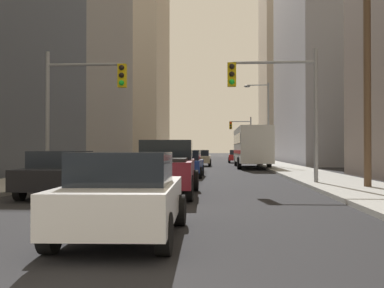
{
  "coord_description": "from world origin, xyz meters",
  "views": [
    {
      "loc": [
        1.81,
        -2.85,
        1.57
      ],
      "look_at": [
        0.0,
        26.85,
        1.92
      ],
      "focal_mm": 43.24,
      "sensor_mm": 36.0,
      "label": 1
    }
  ],
  "objects_px": {
    "pickup_truck_maroon": "(164,168)",
    "sedan_blue": "(186,164)",
    "sedan_beige": "(201,158)",
    "city_bus": "(251,145)",
    "traffic_signal_near_left": "(82,95)",
    "sedan_black": "(62,173)",
    "sedan_red": "(237,156)",
    "traffic_signal_near_right": "(277,93)",
    "sedan_white": "(125,194)",
    "traffic_signal_far_right": "(242,132)"
  },
  "relations": [
    {
      "from": "traffic_signal_far_right",
      "to": "pickup_truck_maroon",
      "type": "bearing_deg",
      "value": -95.82
    },
    {
      "from": "pickup_truck_maroon",
      "to": "sedan_red",
      "type": "relative_size",
      "value": 1.29
    },
    {
      "from": "pickup_truck_maroon",
      "to": "traffic_signal_near_right",
      "type": "xyz_separation_m",
      "value": [
        4.41,
        4.65,
        3.12
      ]
    },
    {
      "from": "sedan_red",
      "to": "traffic_signal_near_left",
      "type": "height_order",
      "value": "traffic_signal_near_left"
    },
    {
      "from": "sedan_white",
      "to": "traffic_signal_near_left",
      "type": "height_order",
      "value": "traffic_signal_near_left"
    },
    {
      "from": "city_bus",
      "to": "sedan_red",
      "type": "height_order",
      "value": "city_bus"
    },
    {
      "from": "sedan_black",
      "to": "traffic_signal_near_right",
      "type": "distance_m",
      "value": 9.96
    },
    {
      "from": "traffic_signal_near_left",
      "to": "sedan_blue",
      "type": "bearing_deg",
      "value": 53.32
    },
    {
      "from": "traffic_signal_near_right",
      "to": "traffic_signal_far_right",
      "type": "xyz_separation_m",
      "value": [
        0.43,
        42.82,
        -0.05
      ]
    },
    {
      "from": "city_bus",
      "to": "sedan_blue",
      "type": "bearing_deg",
      "value": -108.35
    },
    {
      "from": "sedan_black",
      "to": "sedan_red",
      "type": "bearing_deg",
      "value": 79.69
    },
    {
      "from": "pickup_truck_maroon",
      "to": "sedan_blue",
      "type": "xyz_separation_m",
      "value": [
        -0.02,
        10.41,
        -0.16
      ]
    },
    {
      "from": "city_bus",
      "to": "traffic_signal_near_left",
      "type": "distance_m",
      "value": 21.72
    },
    {
      "from": "sedan_red",
      "to": "traffic_signal_near_left",
      "type": "distance_m",
      "value": 35.31
    },
    {
      "from": "city_bus",
      "to": "sedan_beige",
      "type": "distance_m",
      "value": 5.89
    },
    {
      "from": "pickup_truck_maroon",
      "to": "sedan_blue",
      "type": "bearing_deg",
      "value": 90.13
    },
    {
      "from": "city_bus",
      "to": "traffic_signal_near_left",
      "type": "xyz_separation_m",
      "value": [
        -8.91,
        -19.7,
        2.11
      ]
    },
    {
      "from": "sedan_red",
      "to": "traffic_signal_far_right",
      "type": "height_order",
      "value": "traffic_signal_far_right"
    },
    {
      "from": "pickup_truck_maroon",
      "to": "sedan_blue",
      "type": "relative_size",
      "value": 1.29
    },
    {
      "from": "sedan_blue",
      "to": "traffic_signal_far_right",
      "type": "xyz_separation_m",
      "value": [
        4.86,
        37.07,
        3.23
      ]
    },
    {
      "from": "sedan_beige",
      "to": "sedan_red",
      "type": "bearing_deg",
      "value": 70.92
    },
    {
      "from": "traffic_signal_near_left",
      "to": "pickup_truck_maroon",
      "type": "bearing_deg",
      "value": -47.17
    },
    {
      "from": "sedan_white",
      "to": "sedan_blue",
      "type": "relative_size",
      "value": 1.01
    },
    {
      "from": "traffic_signal_near_right",
      "to": "traffic_signal_near_left",
      "type": "bearing_deg",
      "value": -180.0
    },
    {
      "from": "traffic_signal_near_left",
      "to": "sedan_black",
      "type": "bearing_deg",
      "value": -79.64
    },
    {
      "from": "sedan_black",
      "to": "sedan_blue",
      "type": "relative_size",
      "value": 1.01
    },
    {
      "from": "sedan_red",
      "to": "sedan_blue",
      "type": "bearing_deg",
      "value": -97.75
    },
    {
      "from": "sedan_black",
      "to": "city_bus",
      "type": "bearing_deg",
      "value": 72.39
    },
    {
      "from": "sedan_white",
      "to": "traffic_signal_far_right",
      "type": "relative_size",
      "value": 0.71
    },
    {
      "from": "city_bus",
      "to": "sedan_red",
      "type": "relative_size",
      "value": 2.72
    },
    {
      "from": "city_bus",
      "to": "traffic_signal_near_right",
      "type": "height_order",
      "value": "traffic_signal_near_right"
    },
    {
      "from": "sedan_beige",
      "to": "city_bus",
      "type": "bearing_deg",
      "value": -38.35
    },
    {
      "from": "sedan_white",
      "to": "traffic_signal_near_right",
      "type": "bearing_deg",
      "value": 71.23
    },
    {
      "from": "sedan_black",
      "to": "sedan_beige",
      "type": "distance_m",
      "value": 28.8
    },
    {
      "from": "pickup_truck_maroon",
      "to": "sedan_beige",
      "type": "height_order",
      "value": "pickup_truck_maroon"
    },
    {
      "from": "traffic_signal_near_left",
      "to": "traffic_signal_near_right",
      "type": "bearing_deg",
      "value": 0.0
    },
    {
      "from": "sedan_blue",
      "to": "traffic_signal_far_right",
      "type": "relative_size",
      "value": 0.71
    },
    {
      "from": "sedan_blue",
      "to": "city_bus",
      "type": "bearing_deg",
      "value": 71.65
    },
    {
      "from": "sedan_beige",
      "to": "traffic_signal_near_right",
      "type": "bearing_deg",
      "value": -79.44
    },
    {
      "from": "sedan_black",
      "to": "traffic_signal_near_right",
      "type": "xyz_separation_m",
      "value": [
        7.75,
        5.32,
        3.28
      ]
    },
    {
      "from": "traffic_signal_near_left",
      "to": "traffic_signal_far_right",
      "type": "bearing_deg",
      "value": 77.94
    },
    {
      "from": "sedan_blue",
      "to": "traffic_signal_near_left",
      "type": "height_order",
      "value": "traffic_signal_near_left"
    },
    {
      "from": "city_bus",
      "to": "traffic_signal_near_right",
      "type": "bearing_deg",
      "value": -90.55
    },
    {
      "from": "sedan_red",
      "to": "traffic_signal_near_left",
      "type": "bearing_deg",
      "value": -103.42
    },
    {
      "from": "traffic_signal_near_left",
      "to": "traffic_signal_near_right",
      "type": "distance_m",
      "value": 8.72
    },
    {
      "from": "traffic_signal_near_left",
      "to": "sedan_white",
      "type": "bearing_deg",
      "value": -69.75
    },
    {
      "from": "sedan_beige",
      "to": "traffic_signal_near_right",
      "type": "relative_size",
      "value": 0.7
    },
    {
      "from": "city_bus",
      "to": "traffic_signal_near_left",
      "type": "height_order",
      "value": "traffic_signal_near_left"
    },
    {
      "from": "sedan_black",
      "to": "sedan_red",
      "type": "distance_m",
      "value": 40.17
    },
    {
      "from": "sedan_white",
      "to": "sedan_beige",
      "type": "xyz_separation_m",
      "value": [
        -0.16,
        35.59,
        0.0
      ]
    }
  ]
}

